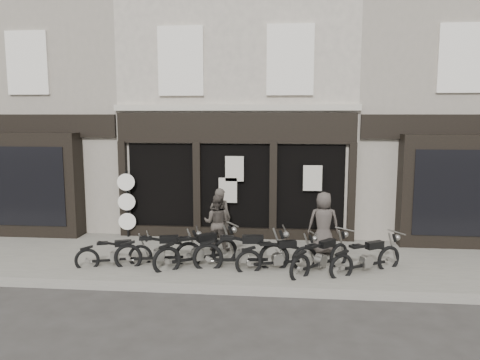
# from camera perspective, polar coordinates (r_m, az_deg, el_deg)

# --- Properties ---
(ground_plane) EXTENTS (90.00, 90.00, 0.00)m
(ground_plane) POSITION_cam_1_polar(r_m,az_deg,el_deg) (11.65, -2.20, -11.30)
(ground_plane) COLOR #2D2B28
(ground_plane) RESTS_ON ground
(pavement) EXTENTS (30.00, 4.20, 0.12)m
(pavement) POSITION_cam_1_polar(r_m,az_deg,el_deg) (12.48, -1.63, -9.68)
(pavement) COLOR #666259
(pavement) RESTS_ON ground_plane
(kerb) EXTENTS (30.00, 0.25, 0.13)m
(kerb) POSITION_cam_1_polar(r_m,az_deg,el_deg) (10.47, -3.15, -13.21)
(kerb) COLOR gray
(kerb) RESTS_ON ground_plane
(central_building) EXTENTS (7.30, 6.22, 8.34)m
(central_building) POSITION_cam_1_polar(r_m,az_deg,el_deg) (16.91, 0.50, 8.79)
(central_building) COLOR beige
(central_building) RESTS_ON ground
(neighbour_left) EXTENTS (5.60, 6.73, 8.34)m
(neighbour_left) POSITION_cam_1_polar(r_m,az_deg,el_deg) (18.54, -19.68, 8.14)
(neighbour_left) COLOR gray
(neighbour_left) RESTS_ON ground
(neighbour_right) EXTENTS (5.60, 6.73, 8.34)m
(neighbour_right) POSITION_cam_1_polar(r_m,az_deg,el_deg) (17.47, 21.93, 8.06)
(neighbour_right) COLOR gray
(neighbour_right) RESTS_ON ground
(motorcycle_0) EXTENTS (1.80, 0.89, 0.90)m
(motorcycle_0) POSITION_cam_1_polar(r_m,az_deg,el_deg) (12.19, -14.99, -8.92)
(motorcycle_0) COLOR black
(motorcycle_0) RESTS_ON ground
(motorcycle_1) EXTENTS (2.14, 0.81, 1.04)m
(motorcycle_1) POSITION_cam_1_polar(r_m,az_deg,el_deg) (11.95, -9.76, -8.82)
(motorcycle_1) COLOR black
(motorcycle_1) RESTS_ON ground
(motorcycle_2) EXTENTS (1.99, 1.51, 1.09)m
(motorcycle_2) POSITION_cam_1_polar(r_m,az_deg,el_deg) (11.78, -5.19, -8.90)
(motorcycle_2) COLOR black
(motorcycle_2) RESTS_ON ground
(motorcycle_3) EXTENTS (2.37, 0.65, 1.13)m
(motorcycle_3) POSITION_cam_1_polar(r_m,az_deg,el_deg) (11.55, 0.27, -9.11)
(motorcycle_3) COLOR black
(motorcycle_3) RESTS_ON ground
(motorcycle_4) EXTENTS (2.00, 0.91, 0.99)m
(motorcycle_4) POSITION_cam_1_polar(r_m,az_deg,el_deg) (11.52, 4.65, -9.49)
(motorcycle_4) COLOR black
(motorcycle_4) RESTS_ON ground
(motorcycle_5) EXTENTS (1.63, 1.71, 1.02)m
(motorcycle_5) POSITION_cam_1_polar(r_m,az_deg,el_deg) (11.54, 9.84, -9.50)
(motorcycle_5) COLOR black
(motorcycle_5) RESTS_ON ground
(motorcycle_6) EXTENTS (1.89, 1.35, 1.01)m
(motorcycle_6) POSITION_cam_1_polar(r_m,az_deg,el_deg) (11.69, 15.18, -9.44)
(motorcycle_6) COLOR black
(motorcycle_6) RESTS_ON ground
(man_left) EXTENTS (0.69, 0.53, 1.69)m
(man_left) POSITION_cam_1_polar(r_m,az_deg,el_deg) (13.25, -2.46, -4.58)
(man_left) COLOR #3F3934
(man_left) RESTS_ON pavement
(man_centre) EXTENTS (0.81, 0.66, 1.55)m
(man_centre) POSITION_cam_1_polar(r_m,az_deg,el_deg) (12.92, -2.83, -5.21)
(man_centre) COLOR #3D3731
(man_centre) RESTS_ON pavement
(man_right) EXTENTS (0.84, 0.56, 1.69)m
(man_right) POSITION_cam_1_polar(r_m,az_deg,el_deg) (12.77, 10.14, -5.18)
(man_right) COLOR #423B37
(man_right) RESTS_ON pavement
(advert_sign_post) EXTENTS (0.52, 0.34, 2.15)m
(advert_sign_post) POSITION_cam_1_polar(r_m,az_deg,el_deg) (14.67, -13.61, -3.24)
(advert_sign_post) COLOR black
(advert_sign_post) RESTS_ON ground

